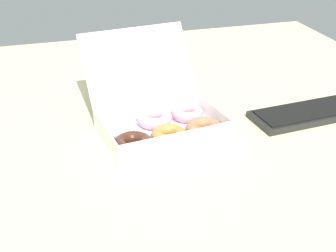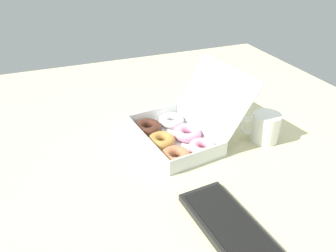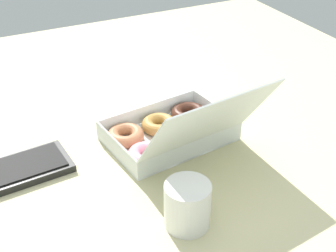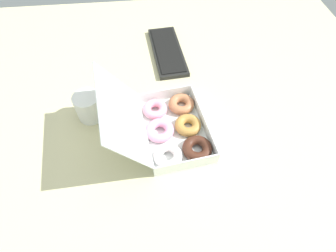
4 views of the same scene
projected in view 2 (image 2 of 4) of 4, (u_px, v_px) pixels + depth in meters
ground_plane at (170, 147)px, 111.93cm from camera, size 180.00×180.00×2.00cm
donut_box at (178, 132)px, 112.22cm from camera, size 35.43×37.38×23.01cm
keyboard at (237, 234)px, 77.27cm from camera, size 35.24×15.36×2.20cm
coffee_mug at (264, 127)px, 111.60cm from camera, size 10.05×12.68×9.99cm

